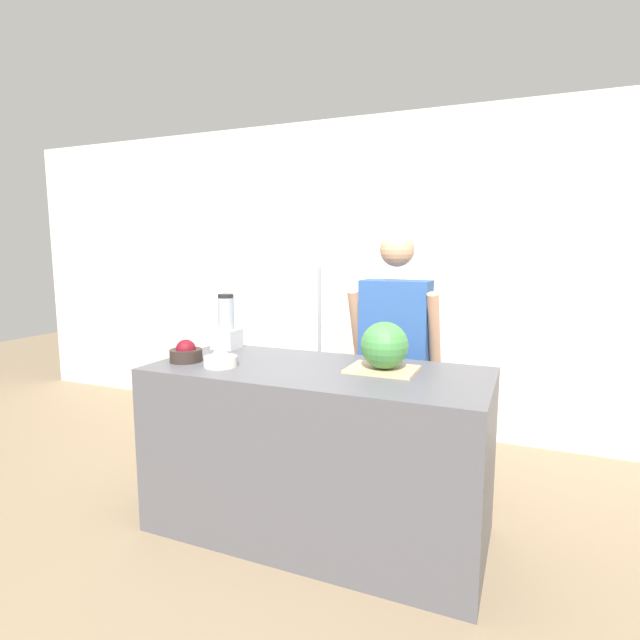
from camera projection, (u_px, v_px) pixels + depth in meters
The scene contains 10 objects.
ground_plane at pixel (284, 571), 2.38m from camera, with size 14.00×14.00×0.00m, color #7F6B51.
wall_back at pixel (400, 276), 4.13m from camera, with size 8.00×0.06×2.60m.
counter_island at pixel (317, 450), 2.68m from camera, with size 1.77×0.79×0.91m.
refrigerator at pixel (311, 326), 4.07m from camera, with size 0.75×0.72×1.81m.
person at pixel (395, 360), 3.15m from camera, with size 0.56×0.26×1.62m.
cutting_board at pixel (382, 369), 2.56m from camera, with size 0.35×0.27×0.01m.
watermelon at pixel (384, 345), 2.53m from camera, with size 0.24×0.24×0.24m.
bowl_cherries at pixel (186, 353), 2.76m from camera, with size 0.18×0.18×0.12m.
bowl_cream at pixel (220, 360), 2.65m from camera, with size 0.18×0.18×0.10m.
blender at pixel (226, 327), 3.12m from camera, with size 0.15×0.15×0.34m.
Camera 1 is at (1.01, -1.95, 1.53)m, focal length 28.00 mm.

